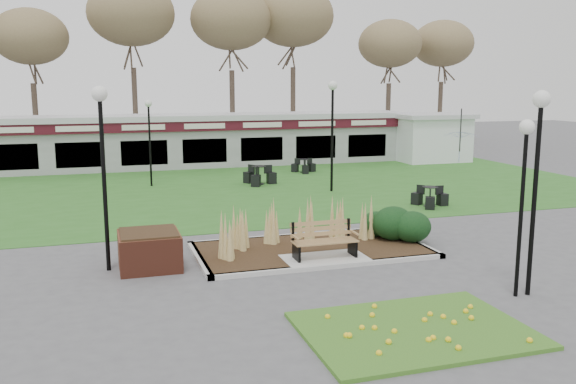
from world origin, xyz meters
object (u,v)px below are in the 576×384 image
object	(u,v)px
bistro_set_c	(430,200)
park_bench	(324,239)
brick_planter	(149,250)
lamp_post_far_left	(149,124)
bistro_set_b	(259,178)
food_pavilion	(200,140)
lamp_post_mid_left	(102,138)
lamp_post_near_right	(538,148)
patio_umbrella	(460,146)
service_hut	(431,137)
lamp_post_mid_right	(332,111)
lamp_post_near_left	(524,169)
bistro_set_d	(304,168)

from	to	relation	value
bistro_set_c	park_bench	bearing A→B (deg)	-139.09
brick_planter	lamp_post_far_left	distance (m)	12.92
bistro_set_b	food_pavilion	bearing A→B (deg)	101.35
food_pavilion	lamp_post_mid_left	xyz separation A→B (m)	(-5.40, -18.84, 1.84)
lamp_post_mid_left	park_bench	bearing A→B (deg)	-9.19
lamp_post_near_right	bistro_set_b	distance (m)	16.50
patio_umbrella	lamp_post_near_right	bearing A→B (deg)	-118.25
service_hut	lamp_post_mid_right	distance (m)	12.59
lamp_post_near_left	lamp_post_far_left	distance (m)	18.30
lamp_post_near_right	bistro_set_b	bearing A→B (deg)	96.85
bistro_set_c	patio_umbrella	bearing A→B (deg)	50.75
lamp_post_near_left	lamp_post_mid_right	bearing A→B (deg)	86.06
brick_planter	lamp_post_mid_right	xyz separation A→B (m)	(8.42, 8.96, 2.96)
lamp_post_mid_left	service_hut	bearing A→B (deg)	41.76
lamp_post_mid_left	lamp_post_far_left	world-z (taller)	lamp_post_mid_left
bistro_set_b	bistro_set_c	distance (m)	8.42
service_hut	lamp_post_mid_right	size ratio (longest dim) A/B	0.93
lamp_post_near_left	bistro_set_d	distance (m)	19.34
food_pavilion	lamp_post_near_left	bearing A→B (deg)	-82.49
lamp_post_mid_right	bistro_set_c	world-z (taller)	lamp_post_mid_right
lamp_post_mid_right	patio_umbrella	distance (m)	9.03
lamp_post_mid_left	bistro_set_d	xyz separation A→B (m)	(10.09, 14.48, -3.06)
lamp_post_mid_right	bistro_set_b	xyz separation A→B (m)	(-2.55, 2.66, -3.13)
lamp_post_near_right	bistro_set_d	distance (m)	19.38
lamp_post_near_left	lamp_post_mid_right	distance (m)	13.50
park_bench	lamp_post_mid_right	distance (m)	10.89
service_hut	bistro_set_b	bearing A→B (deg)	-155.89
lamp_post_near_right	lamp_post_mid_right	xyz separation A→B (m)	(0.61, 13.46, 0.18)
park_bench	lamp_post_mid_left	size ratio (longest dim) A/B	0.37
lamp_post_far_left	bistro_set_b	world-z (taller)	lamp_post_far_left
bistro_set_b	service_hut	bearing A→B (deg)	24.11
service_hut	patio_umbrella	world-z (taller)	service_hut
food_pavilion	bistro_set_b	xyz separation A→B (m)	(1.47, -7.35, -1.17)
park_bench	lamp_post_near_left	bearing A→B (deg)	-50.46
bistro_set_c	food_pavilion	bearing A→B (deg)	114.10
lamp_post_near_left	lamp_post_mid_right	size ratio (longest dim) A/B	0.82
brick_planter	lamp_post_mid_left	distance (m)	3.01
lamp_post_mid_right	bistro_set_b	size ratio (longest dim) A/B	2.94
lamp_post_mid_left	bistro_set_c	distance (m)	13.00
lamp_post_near_right	bistro_set_d	xyz separation A→B (m)	(1.28, 19.10, -3.00)
lamp_post_mid_right	bistro_set_c	size ratio (longest dim) A/B	3.32
brick_planter	patio_umbrella	world-z (taller)	patio_umbrella
brick_planter	lamp_post_mid_left	world-z (taller)	lamp_post_mid_left
food_pavilion	lamp_post_near_right	world-z (taller)	lamp_post_near_right
lamp_post_mid_left	lamp_post_mid_right	distance (m)	12.92
brick_planter	food_pavilion	size ratio (longest dim) A/B	0.06
food_pavilion	bistro_set_d	distance (m)	6.52
service_hut	lamp_post_mid_left	bearing A→B (deg)	-138.24
brick_planter	food_pavilion	xyz separation A→B (m)	(4.40, 18.96, 1.00)
food_pavilion	patio_umbrella	xyz separation A→B (m)	(12.28, -6.96, -0.06)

